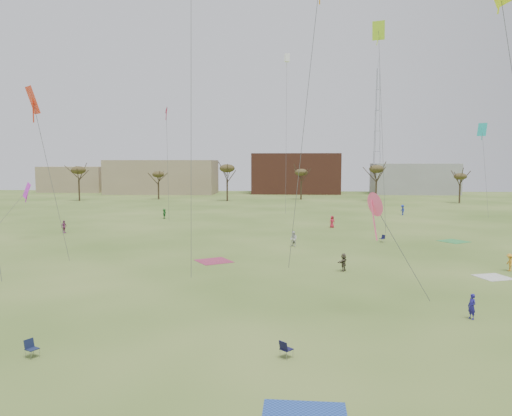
# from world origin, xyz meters

# --- Properties ---
(ground) EXTENTS (260.00, 260.00, 0.00)m
(ground) POSITION_xyz_m (0.00, 0.00, 0.00)
(ground) COLOR #38581B
(ground) RESTS_ON ground
(flyer_near_right) EXTENTS (0.55, 0.66, 1.54)m
(flyer_near_right) POSITION_xyz_m (13.72, 0.19, 0.77)
(flyer_near_right) COLOR navy
(flyer_near_right) RESTS_ON ground
(spectator_fore_c) EXTENTS (1.17, 1.46, 1.56)m
(spectator_fore_c) POSITION_xyz_m (7.51, 12.70, 0.78)
(spectator_fore_c) COLOR brown
(spectator_fore_c) RESTS_ON ground
(flyer_mid_b) EXTENTS (0.64, 1.02, 1.52)m
(flyer_mid_b) POSITION_xyz_m (21.84, 13.70, 0.76)
(flyer_mid_b) COLOR gold
(flyer_mid_b) RESTS_ON ground
(spectator_mid_d) EXTENTS (0.68, 1.06, 1.68)m
(spectator_mid_d) POSITION_xyz_m (-26.97, 33.22, 0.84)
(spectator_mid_d) COLOR #953E7D
(spectator_mid_d) RESTS_ON ground
(spectator_mid_e) EXTENTS (1.05, 1.05, 1.72)m
(spectator_mid_e) POSITION_xyz_m (3.37, 24.77, 0.86)
(spectator_mid_e) COLOR silver
(spectator_mid_e) RESTS_ON ground
(flyer_far_a) EXTENTS (0.69, 1.59, 1.66)m
(flyer_far_a) POSITION_xyz_m (-17.85, 50.42, 0.83)
(flyer_far_a) COLOR #26742F
(flyer_far_a) RESTS_ON ground
(flyer_far_b) EXTENTS (1.00, 0.88, 1.72)m
(flyer_far_b) POSITION_xyz_m (9.07, 40.91, 0.86)
(flyer_far_b) COLOR #BA2037
(flyer_far_b) RESTS_ON ground
(flyer_far_c) EXTENTS (0.92, 1.31, 1.84)m
(flyer_far_c) POSITION_xyz_m (23.09, 58.70, 0.92)
(flyer_far_c) COLOR #22339F
(flyer_far_c) RESTS_ON ground
(blanket_cream) EXTENTS (3.04, 3.04, 0.03)m
(blanket_cream) POSITION_xyz_m (19.50, 11.21, 0.00)
(blanket_cream) COLOR silver
(blanket_cream) RESTS_ON ground
(blanket_plum) EXTENTS (4.11, 4.11, 0.03)m
(blanket_plum) POSITION_xyz_m (-4.29, 16.16, 0.00)
(blanket_plum) COLOR #982E4E
(blanket_plum) RESTS_ON ground
(blanket_olive) EXTENTS (3.91, 3.91, 0.03)m
(blanket_olive) POSITION_xyz_m (22.40, 29.53, 0.00)
(blanket_olive) COLOR #349045
(blanket_olive) RESTS_ON ground
(camp_chair_left) EXTENTS (0.71, 0.69, 0.87)m
(camp_chair_left) POSITION_xyz_m (-9.56, -7.09, 0.26)
(camp_chair_left) COLOR #161E3C
(camp_chair_left) RESTS_ON ground
(camp_chair_center) EXTENTS (0.74, 0.74, 0.87)m
(camp_chair_center) POSITION_xyz_m (2.66, -6.33, 0.26)
(camp_chair_center) COLOR #131334
(camp_chair_center) RESTS_ON ground
(camp_chair_right) EXTENTS (0.74, 0.73, 0.87)m
(camp_chair_right) POSITION_xyz_m (13.80, 28.42, 0.26)
(camp_chair_right) COLOR #121334
(camp_chair_right) RESTS_ON ground
(kites_aloft) EXTENTS (65.04, 57.54, 27.19)m
(kites_aloft) POSITION_xyz_m (1.43, 27.08, 20.39)
(kites_aloft) COLOR red
(kites_aloft) RESTS_ON ground
(tree_line) EXTENTS (117.44, 49.32, 8.91)m
(tree_line) POSITION_xyz_m (-2.85, 79.12, 7.09)
(tree_line) COLOR #3A2B1E
(tree_line) RESTS_ON ground
(building_tan) EXTENTS (32.00, 14.00, 10.00)m
(building_tan) POSITION_xyz_m (-35.00, 115.00, 5.00)
(building_tan) COLOR #937F60
(building_tan) RESTS_ON ground
(building_brick) EXTENTS (26.00, 16.00, 12.00)m
(building_brick) POSITION_xyz_m (5.00, 120.00, 6.00)
(building_brick) COLOR brown
(building_brick) RESTS_ON ground
(building_grey) EXTENTS (24.00, 12.00, 9.00)m
(building_grey) POSITION_xyz_m (40.00, 118.00, 4.50)
(building_grey) COLOR gray
(building_grey) RESTS_ON ground
(building_tan_west) EXTENTS (20.00, 12.00, 8.00)m
(building_tan_west) POSITION_xyz_m (-65.00, 122.00, 4.00)
(building_tan_west) COLOR #937F60
(building_tan_west) RESTS_ON ground
(radio_tower) EXTENTS (1.51, 1.72, 41.00)m
(radio_tower) POSITION_xyz_m (30.00, 125.00, 19.21)
(radio_tower) COLOR #9EA3A8
(radio_tower) RESTS_ON ground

